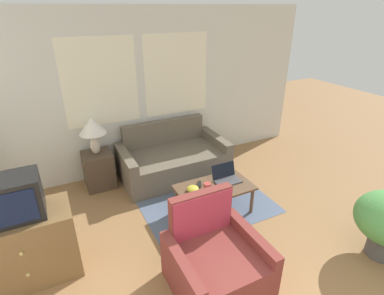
{
  "coord_description": "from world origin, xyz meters",
  "views": [
    {
      "loc": [
        -1.44,
        -0.45,
        2.58
      ],
      "look_at": [
        0.28,
        3.0,
        0.75
      ],
      "focal_mm": 28.0,
      "sensor_mm": 36.0,
      "label": 1
    }
  ],
  "objects_px": {
    "snack_bowl": "(193,189)",
    "tv_remote": "(199,184)",
    "couch": "(172,160)",
    "cup_navy": "(207,187)",
    "laptop": "(226,177)",
    "television": "(10,199)",
    "table_lamp": "(92,128)",
    "coffee_table": "(214,189)",
    "armchair": "(215,262)"
  },
  "relations": [
    {
      "from": "snack_bowl",
      "to": "coffee_table",
      "type": "bearing_deg",
      "value": -5.7
    },
    {
      "from": "couch",
      "to": "armchair",
      "type": "height_order",
      "value": "armchair"
    },
    {
      "from": "couch",
      "to": "snack_bowl",
      "type": "distance_m",
      "value": 1.21
    },
    {
      "from": "cup_navy",
      "to": "armchair",
      "type": "bearing_deg",
      "value": -115.14
    },
    {
      "from": "armchair",
      "to": "television",
      "type": "xyz_separation_m",
      "value": [
        -1.67,
        0.91,
        0.71
      ]
    },
    {
      "from": "television",
      "to": "armchair",
      "type": "bearing_deg",
      "value": -28.68
    },
    {
      "from": "armchair",
      "to": "coffee_table",
      "type": "xyz_separation_m",
      "value": [
        0.58,
        1.0,
        0.1
      ]
    },
    {
      "from": "television",
      "to": "laptop",
      "type": "height_order",
      "value": "television"
    },
    {
      "from": "laptop",
      "to": "tv_remote",
      "type": "bearing_deg",
      "value": 171.11
    },
    {
      "from": "laptop",
      "to": "television",
      "type": "bearing_deg",
      "value": -176.57
    },
    {
      "from": "coffee_table",
      "to": "television",
      "type": "bearing_deg",
      "value": -177.86
    },
    {
      "from": "table_lamp",
      "to": "snack_bowl",
      "type": "distance_m",
      "value": 1.73
    },
    {
      "from": "table_lamp",
      "to": "cup_navy",
      "type": "relative_size",
      "value": 5.26
    },
    {
      "from": "snack_bowl",
      "to": "cup_navy",
      "type": "bearing_deg",
      "value": -22.42
    },
    {
      "from": "armchair",
      "to": "table_lamp",
      "type": "xyz_separation_m",
      "value": [
        -0.68,
        2.38,
        0.71
      ]
    },
    {
      "from": "cup_navy",
      "to": "snack_bowl",
      "type": "relative_size",
      "value": 0.69
    },
    {
      "from": "couch",
      "to": "cup_navy",
      "type": "relative_size",
      "value": 15.6
    },
    {
      "from": "laptop",
      "to": "cup_navy",
      "type": "relative_size",
      "value": 3.2
    },
    {
      "from": "coffee_table",
      "to": "cup_navy",
      "type": "xyz_separation_m",
      "value": [
        -0.13,
        -0.04,
        0.1
      ]
    },
    {
      "from": "couch",
      "to": "tv_remote",
      "type": "height_order",
      "value": "couch"
    },
    {
      "from": "laptop",
      "to": "couch",
      "type": "bearing_deg",
      "value": 105.45
    },
    {
      "from": "coffee_table",
      "to": "laptop",
      "type": "height_order",
      "value": "laptop"
    },
    {
      "from": "tv_remote",
      "to": "coffee_table",
      "type": "bearing_deg",
      "value": -37.08
    },
    {
      "from": "couch",
      "to": "cup_navy",
      "type": "bearing_deg",
      "value": -91.58
    },
    {
      "from": "armchair",
      "to": "snack_bowl",
      "type": "distance_m",
      "value": 1.08
    },
    {
      "from": "snack_bowl",
      "to": "tv_remote",
      "type": "distance_m",
      "value": 0.17
    },
    {
      "from": "table_lamp",
      "to": "tv_remote",
      "type": "distance_m",
      "value": 1.76
    },
    {
      "from": "table_lamp",
      "to": "coffee_table",
      "type": "bearing_deg",
      "value": -47.61
    },
    {
      "from": "television",
      "to": "table_lamp",
      "type": "distance_m",
      "value": 1.77
    },
    {
      "from": "armchair",
      "to": "coffee_table",
      "type": "relative_size",
      "value": 0.91
    },
    {
      "from": "cup_navy",
      "to": "tv_remote",
      "type": "height_order",
      "value": "cup_navy"
    },
    {
      "from": "coffee_table",
      "to": "couch",
      "type": "bearing_deg",
      "value": 94.63
    },
    {
      "from": "cup_navy",
      "to": "laptop",
      "type": "bearing_deg",
      "value": 16.59
    },
    {
      "from": "couch",
      "to": "coffee_table",
      "type": "height_order",
      "value": "couch"
    },
    {
      "from": "coffee_table",
      "to": "snack_bowl",
      "type": "height_order",
      "value": "snack_bowl"
    },
    {
      "from": "coffee_table",
      "to": "laptop",
      "type": "xyz_separation_m",
      "value": [
        0.22,
        0.06,
        0.1
      ]
    },
    {
      "from": "television",
      "to": "cup_navy",
      "type": "distance_m",
      "value": 2.18
    },
    {
      "from": "television",
      "to": "snack_bowl",
      "type": "xyz_separation_m",
      "value": [
        1.94,
        0.11,
        -0.53
      ]
    },
    {
      "from": "snack_bowl",
      "to": "laptop",
      "type": "bearing_deg",
      "value": 3.6
    },
    {
      "from": "television",
      "to": "coffee_table",
      "type": "distance_m",
      "value": 2.33
    },
    {
      "from": "tv_remote",
      "to": "couch",
      "type": "bearing_deg",
      "value": 86.55
    },
    {
      "from": "table_lamp",
      "to": "snack_bowl",
      "type": "height_order",
      "value": "table_lamp"
    },
    {
      "from": "armchair",
      "to": "coffee_table",
      "type": "distance_m",
      "value": 1.16
    },
    {
      "from": "armchair",
      "to": "cup_navy",
      "type": "xyz_separation_m",
      "value": [
        0.45,
        0.96,
        0.2
      ]
    },
    {
      "from": "couch",
      "to": "television",
      "type": "relative_size",
      "value": 3.14
    },
    {
      "from": "tv_remote",
      "to": "cup_navy",
      "type": "bearing_deg",
      "value": -79.38
    },
    {
      "from": "couch",
      "to": "laptop",
      "type": "relative_size",
      "value": 4.87
    },
    {
      "from": "television",
      "to": "laptop",
      "type": "bearing_deg",
      "value": 3.43
    },
    {
      "from": "couch",
      "to": "tv_remote",
      "type": "xyz_separation_m",
      "value": [
        -0.07,
        -1.09,
        0.16
      ]
    },
    {
      "from": "television",
      "to": "couch",
      "type": "bearing_deg",
      "value": 31.08
    }
  ]
}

